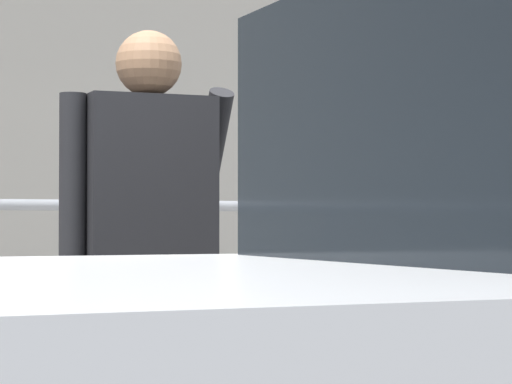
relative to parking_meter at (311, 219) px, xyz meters
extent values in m
cylinder|color=slate|center=(0.00, 0.00, -0.50)|extent=(0.07, 0.07, 1.12)
cylinder|color=slate|center=(0.00, 0.00, 0.19)|extent=(0.16, 0.16, 0.26)
sphere|color=silver|center=(0.00, 0.00, 0.35)|extent=(0.16, 0.16, 0.16)
cube|color=black|center=(0.00, -0.08, 0.25)|extent=(0.09, 0.01, 0.07)
cube|color=white|center=(0.00, -0.08, 0.14)|extent=(0.10, 0.01, 0.09)
cube|color=black|center=(-0.60, 0.05, 0.10)|extent=(0.45, 0.23, 0.64)
sphere|color=#936B4C|center=(-0.60, 0.05, 0.54)|extent=(0.23, 0.23, 0.23)
cylinder|color=black|center=(-0.87, 0.06, 0.12)|extent=(0.09, 0.09, 0.60)
cylinder|color=black|center=(-0.33, 0.18, 0.19)|extent=(0.10, 0.37, 0.57)
cylinder|color=gray|center=(-0.19, 2.27, 0.08)|extent=(24.00, 0.06, 0.06)
cylinder|color=gray|center=(-0.19, 2.27, -0.44)|extent=(24.00, 0.05, 0.05)
cylinder|color=gray|center=(-0.19, 2.27, -0.49)|extent=(0.06, 0.06, 1.14)
cylinder|color=gray|center=(2.21, 2.27, -0.49)|extent=(0.06, 0.06, 1.14)
cube|color=gray|center=(-0.19, 4.79, 0.45)|extent=(32.00, 0.50, 3.35)
camera|label=1|loc=(-1.77, -3.59, -0.01)|focal=77.34mm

